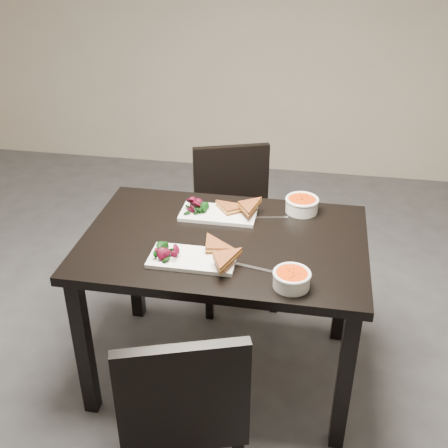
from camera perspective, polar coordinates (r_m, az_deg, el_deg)
name	(u,v)px	position (r m, az deg, el deg)	size (l,w,h in m)	color
ground	(155,372)	(2.83, -7.10, -14.81)	(5.00, 5.00, 0.00)	#47474C
table	(224,258)	(2.41, 0.00, -3.48)	(1.20, 0.80, 0.75)	black
chair_near	(182,406)	(2.02, -4.29, -18.04)	(0.53, 0.53, 0.85)	black
chair_far	(235,215)	(3.08, 1.08, 0.88)	(0.54, 0.54, 0.85)	black
plate_near	(193,259)	(2.21, -3.23, -3.59)	(0.34, 0.17, 0.02)	white
sandwich_near	(209,251)	(2.19, -1.51, -2.75)	(0.17, 0.13, 0.06)	#9E4B21
salad_near	(168,250)	(2.22, -5.77, -2.63)	(0.11, 0.10, 0.05)	black
soup_bowl_near	(292,278)	(2.07, 6.94, -5.53)	(0.14, 0.14, 0.06)	white
cutlery_near	(258,269)	(2.17, 3.46, -4.57)	(0.18, 0.02, 0.00)	silver
plate_far	(218,214)	(2.53, -0.58, 1.03)	(0.34, 0.17, 0.02)	white
sandwich_far	(232,210)	(2.49, 0.82, 1.46)	(0.17, 0.13, 0.06)	#9E4B21
salad_far	(197,206)	(2.53, -2.81, 1.85)	(0.11, 0.10, 0.05)	black
soup_bowl_far	(302,204)	(2.57, 7.97, 2.05)	(0.15, 0.15, 0.07)	white
cutlery_far	(268,218)	(2.52, 4.55, 0.66)	(0.18, 0.02, 0.00)	silver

